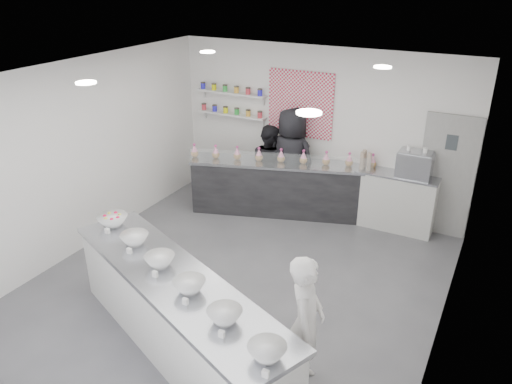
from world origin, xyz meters
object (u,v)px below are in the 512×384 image
woman_prep (306,324)px  prep_counter (177,314)px  back_bar (280,188)px  espresso_machine (415,165)px  staff_left (269,166)px  espresso_ledge (394,201)px  staff_right (291,160)px

woman_prep → prep_counter: bearing=82.8°
back_bar → woman_prep: bearing=-79.3°
prep_counter → espresso_machine: size_ratio=6.60×
back_bar → espresso_machine: size_ratio=5.85×
prep_counter → woman_prep: bearing=30.7°
espresso_machine → staff_left: staff_left is taller
woman_prep → espresso_ledge: bearing=-14.3°
espresso_ledge → espresso_machine: espresso_machine is taller
espresso_machine → woman_prep: 4.08m
staff_right → staff_left: bearing=7.3°
prep_counter → back_bar: back_bar is taller
prep_counter → back_bar: (-0.49, 3.86, 0.00)m
espresso_machine → woman_prep: (-0.23, -4.05, -0.44)m
prep_counter → staff_left: (-0.85, 4.11, 0.29)m
staff_left → prep_counter: bearing=122.5°
prep_counter → staff_left: bearing=124.9°
espresso_ledge → espresso_machine: 0.77m
prep_counter → back_bar: size_ratio=1.13×
espresso_ledge → woman_prep: woman_prep is taller
espresso_ledge → prep_counter: bearing=-109.5°
staff_right → woman_prep: bearing=123.6°
back_bar → staff_right: staff_right is taller
espresso_ledge → staff_right: bearing=-175.8°
espresso_ledge → woman_prep: (0.03, -4.05, 0.29)m
espresso_ledge → espresso_machine: bearing=0.0°
woman_prep → staff_right: bearing=11.6°
prep_counter → espresso_ledge: size_ratio=2.67×
staff_left → staff_right: size_ratio=0.81×
espresso_ledge → staff_right: size_ratio=0.71×
prep_counter → woman_prep: size_ratio=2.30×
espresso_ledge → staff_left: (-2.35, -0.14, 0.28)m
back_bar → espresso_ledge: 2.03m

